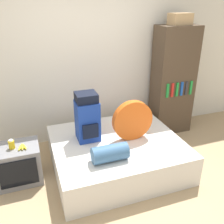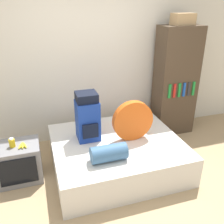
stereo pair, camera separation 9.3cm
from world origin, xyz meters
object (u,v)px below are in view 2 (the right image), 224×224
object	(u,v)px
tent_bag	(133,121)
bookshelf	(175,82)
cardboard_box	(183,19)
sleeping_roll	(109,153)
backpack	(88,117)
television	(19,162)
canister	(12,143)

from	to	relation	value
tent_bag	bookshelf	distance (m)	1.36
cardboard_box	bookshelf	bearing A→B (deg)	173.81
sleeping_roll	backpack	bearing A→B (deg)	101.33
cardboard_box	tent_bag	bearing A→B (deg)	-145.36
television	sleeping_roll	bearing A→B (deg)	-27.15
canister	tent_bag	bearing A→B (deg)	-5.41
television	cardboard_box	size ratio (longest dim) A/B	1.74
backpack	tent_bag	bearing A→B (deg)	-19.16
bookshelf	canister	bearing A→B (deg)	-167.11
tent_bag	canister	world-z (taller)	tent_bag
tent_bag	television	bearing A→B (deg)	174.10
tent_bag	backpack	bearing A→B (deg)	160.84
sleeping_roll	cardboard_box	size ratio (longest dim) A/B	1.35
backpack	sleeping_roll	bearing A→B (deg)	-78.67
backpack	bookshelf	bearing A→B (deg)	18.47
tent_bag	canister	xyz separation A→B (m)	(-1.59, 0.15, -0.14)
sleeping_roll	television	distance (m)	1.25
backpack	bookshelf	world-z (taller)	bookshelf
backpack	cardboard_box	bearing A→B (deg)	18.33
canister	backpack	bearing A→B (deg)	3.02
sleeping_roll	canister	distance (m)	1.25
cardboard_box	sleeping_roll	bearing A→B (deg)	-143.54
canister	cardboard_box	bearing A→B (deg)	12.82
bookshelf	sleeping_roll	bearing A→B (deg)	-143.34
tent_bag	bookshelf	xyz separation A→B (m)	(1.10, 0.77, 0.22)
television	bookshelf	distance (m)	2.80
sleeping_roll	canister	world-z (taller)	sleeping_roll
backpack	television	world-z (taller)	backpack
television	bookshelf	world-z (taller)	bookshelf
bookshelf	cardboard_box	bearing A→B (deg)	-6.19
backpack	canister	world-z (taller)	backpack
sleeping_roll	television	world-z (taller)	sleeping_roll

